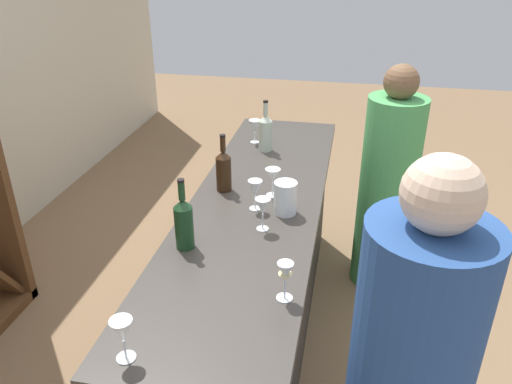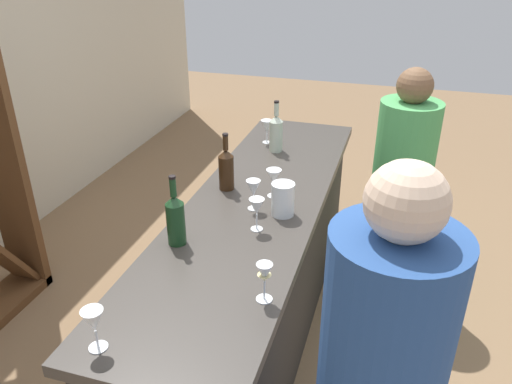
# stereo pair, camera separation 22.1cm
# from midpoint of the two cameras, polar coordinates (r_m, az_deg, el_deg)

# --- Properties ---
(ground_plane) EXTENTS (12.00, 12.00, 0.00)m
(ground_plane) POSITION_cam_midpoint_polar(r_m,az_deg,el_deg) (3.13, 2.11, -16.31)
(ground_plane) COLOR #846647
(bar_counter) EXTENTS (2.51, 0.66, 0.93)m
(bar_counter) POSITION_cam_midpoint_polar(r_m,az_deg,el_deg) (2.82, 2.27, -9.35)
(bar_counter) COLOR #2A2723
(bar_counter) RESTS_ON ground
(wine_bottle_leftmost_olive_green) EXTENTS (0.08, 0.08, 0.33)m
(wine_bottle_leftmost_olive_green) POSITION_cam_midpoint_polar(r_m,az_deg,el_deg) (2.18, -6.22, -3.04)
(wine_bottle_leftmost_olive_green) COLOR #193D1E
(wine_bottle_leftmost_olive_green) RESTS_ON bar_counter
(wine_bottle_second_left_amber_brown) EXTENTS (0.08, 0.08, 0.31)m
(wine_bottle_second_left_amber_brown) POSITION_cam_midpoint_polar(r_m,az_deg,el_deg) (2.65, -1.00, 2.65)
(wine_bottle_second_left_amber_brown) COLOR #331E0F
(wine_bottle_second_left_amber_brown) RESTS_ON bar_counter
(wine_bottle_center_clear_pale) EXTENTS (0.08, 0.08, 0.32)m
(wine_bottle_center_clear_pale) POSITION_cam_midpoint_polar(r_m,az_deg,el_deg) (3.14, 4.30, 6.69)
(wine_bottle_center_clear_pale) COLOR #B7C6B2
(wine_bottle_center_clear_pale) RESTS_ON bar_counter
(wine_glass_near_left) EXTENTS (0.06, 0.06, 0.16)m
(wine_glass_near_left) POSITION_cam_midpoint_polar(r_m,az_deg,el_deg) (1.86, 4.41, -9.43)
(wine_glass_near_left) COLOR white
(wine_glass_near_left) RESTS_ON bar_counter
(wine_glass_near_center) EXTENTS (0.07, 0.07, 0.16)m
(wine_glass_near_center) POSITION_cam_midpoint_polar(r_m,az_deg,el_deg) (2.28, 2.86, -1.83)
(wine_glass_near_center) COLOR white
(wine_glass_near_center) RESTS_ON bar_counter
(wine_glass_near_right) EXTENTS (0.08, 0.08, 0.15)m
(wine_glass_near_right) POSITION_cam_midpoint_polar(r_m,az_deg,el_deg) (2.58, 4.48, 1.62)
(wine_glass_near_right) COLOR white
(wine_glass_near_right) RESTS_ON bar_counter
(wine_glass_far_left) EXTENTS (0.07, 0.07, 0.16)m
(wine_glass_far_left) POSITION_cam_midpoint_polar(r_m,az_deg,el_deg) (2.45, 2.28, 0.28)
(wine_glass_far_left) COLOR white
(wine_glass_far_left) RESTS_ON bar_counter
(wine_glass_far_center) EXTENTS (0.08, 0.08, 0.15)m
(wine_glass_far_center) POSITION_cam_midpoint_polar(r_m,az_deg,el_deg) (3.28, 3.18, 7.29)
(wine_glass_far_center) COLOR white
(wine_glass_far_center) RESTS_ON bar_counter
(wine_glass_far_right) EXTENTS (0.07, 0.07, 0.16)m
(wine_glass_far_right) POSITION_cam_midpoint_polar(r_m,az_deg,el_deg) (1.71, -14.27, -14.14)
(wine_glass_far_right) COLOR white
(wine_glass_far_right) RESTS_ON bar_counter
(water_pitcher) EXTENTS (0.11, 0.11, 0.16)m
(water_pitcher) POSITION_cam_midpoint_polar(r_m,az_deg,el_deg) (2.43, 5.65, -0.86)
(water_pitcher) COLOR silver
(water_pitcher) RESTS_ON bar_counter
(person_left_guest) EXTENTS (0.45, 0.45, 1.49)m
(person_left_guest) POSITION_cam_midpoint_polar(r_m,az_deg,el_deg) (3.31, 17.68, -0.52)
(person_left_guest) COLOR #4CA559
(person_left_guest) RESTS_ON ground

